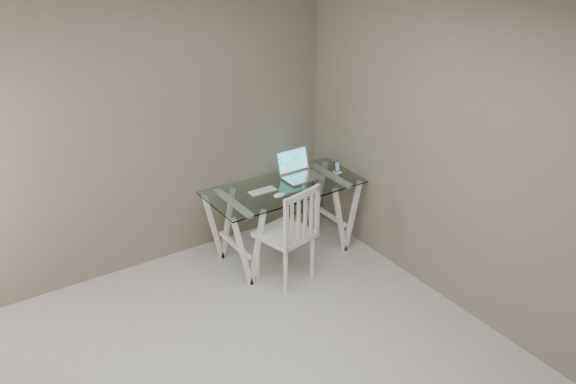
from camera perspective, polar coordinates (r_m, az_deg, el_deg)
name	(u,v)px	position (r m, az deg, el deg)	size (l,w,h in m)	color
room	(254,187)	(3.83, -3.03, 0.42)	(4.50, 4.52, 2.71)	#AFACA8
desk	(284,220)	(6.26, -0.37, -2.51)	(1.50, 0.70, 0.75)	silver
chair	(291,231)	(5.76, 0.31, -3.49)	(0.53, 0.53, 0.97)	silver
laptop	(298,170)	(6.29, 0.87, 1.95)	(0.36, 0.32, 0.25)	silver
keyboard	(263,191)	(6.00, -2.28, 0.09)	(0.28, 0.12, 0.01)	silver
mouse	(279,195)	(5.88, -0.80, -0.29)	(0.11, 0.07, 0.04)	white
phone_dock	(337,170)	(6.39, 4.40, 1.99)	(0.06, 0.06, 0.12)	white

